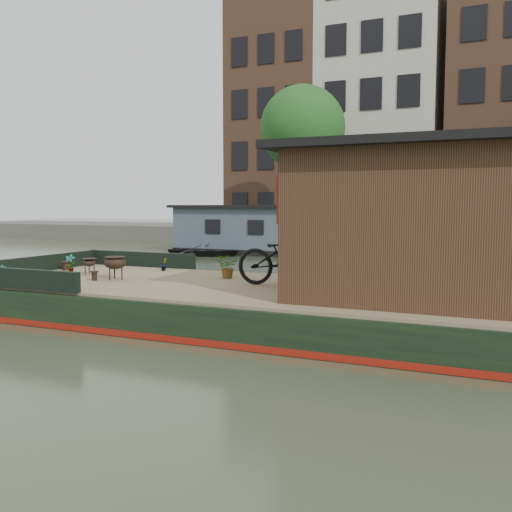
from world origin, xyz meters
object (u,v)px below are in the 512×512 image
at_px(potted_plant_a, 70,264).
at_px(brazier_front, 115,268).
at_px(bicycle, 289,258).
at_px(cabin, 414,221).
at_px(dinghy, 205,248).
at_px(brazier_rear, 89,267).

bearing_deg(potted_plant_a, brazier_front, -16.54).
bearing_deg(bicycle, brazier_front, 96.58).
distance_m(cabin, dinghy, 15.54).
xyz_separation_m(cabin, dinghy, (-10.33, 11.50, -1.56)).
bearing_deg(brazier_rear, potted_plant_a, 171.41).
distance_m(brazier_rear, dinghy, 11.99).
bearing_deg(brazier_front, potted_plant_a, 163.46).
xyz_separation_m(potted_plant_a, brazier_front, (1.57, -0.47, 0.03)).
bearing_deg(potted_plant_a, cabin, -1.45).
bearing_deg(dinghy, brazier_front, -162.44).
height_order(cabin, potted_plant_a, cabin).
bearing_deg(brazier_front, cabin, 2.83).
bearing_deg(potted_plant_a, brazier_rear, -8.59).
relative_size(brazier_rear, dinghy, 0.12).
distance_m(cabin, brazier_front, 5.79).
xyz_separation_m(brazier_rear, dinghy, (-3.66, 11.41, -0.51)).
bearing_deg(cabin, brazier_rear, 179.20).
distance_m(bicycle, dinghy, 13.86).
bearing_deg(brazier_rear, dinghy, 107.78).
relative_size(brazier_front, dinghy, 0.15).
height_order(cabin, brazier_rear, cabin).
xyz_separation_m(cabin, brazier_front, (-5.70, -0.28, -1.00)).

